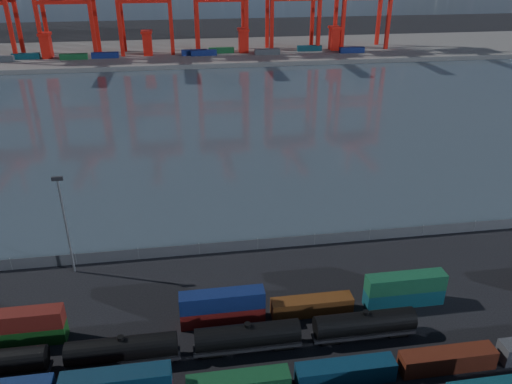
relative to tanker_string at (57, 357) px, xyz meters
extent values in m
plane|color=black|center=(28.26, -4.58, -2.14)|extent=(700.00, 700.00, 0.00)
plane|color=#33404A|center=(28.26, 100.42, -2.13)|extent=(700.00, 700.00, 0.00)
cube|color=#514F4C|center=(28.26, 205.42, -1.14)|extent=(700.00, 70.00, 2.00)
cube|color=#0B283A|center=(7.88, -6.79, 1.74)|extent=(11.93, 2.43, 2.58)
cube|color=#0C2A3F|center=(34.03, -6.79, -0.85)|extent=(11.93, 2.43, 2.58)
cube|color=#4E1D0F|center=(46.93, -6.79, -0.85)|extent=(11.93, 2.43, 2.58)
cube|color=#124615|center=(-5.76, 5.76, -0.89)|extent=(11.53, 2.34, 2.50)
cube|color=#5F1913|center=(-5.76, 5.76, 1.61)|extent=(11.53, 2.34, 2.50)
cube|color=maroon|center=(20.60, 5.76, -0.89)|extent=(11.53, 2.34, 2.50)
cube|color=#101F51|center=(20.60, 5.76, 1.61)|extent=(11.53, 2.34, 2.50)
cube|color=#5C3112|center=(33.19, 5.76, -0.89)|extent=(11.53, 2.34, 2.50)
cube|color=#0E404B|center=(46.81, 5.76, -0.89)|extent=(11.53, 2.34, 2.50)
cube|color=#165534|center=(46.81, 5.76, 1.61)|extent=(11.53, 2.34, 2.50)
cube|color=black|center=(-3.12, 0.00, -1.83)|extent=(2.57, 1.85, 0.62)
cylinder|color=black|center=(7.75, 0.00, 0.23)|extent=(13.36, 2.98, 2.98)
cylinder|color=black|center=(7.75, 0.00, 1.87)|extent=(0.82, 0.82, 0.51)
cube|color=black|center=(7.75, 0.00, -1.42)|extent=(13.88, 2.06, 0.41)
cube|color=black|center=(3.12, 0.00, -1.83)|extent=(2.57, 1.85, 0.62)
cube|color=black|center=(12.38, 0.00, -1.83)|extent=(2.57, 1.85, 0.62)
cylinder|color=black|center=(23.25, 0.00, 0.23)|extent=(13.36, 2.98, 2.98)
cylinder|color=black|center=(23.25, 0.00, 1.87)|extent=(0.82, 0.82, 0.51)
cube|color=black|center=(23.25, 0.00, -1.42)|extent=(13.88, 2.06, 0.41)
cube|color=black|center=(18.62, 0.00, -1.83)|extent=(2.57, 1.85, 0.62)
cube|color=black|center=(27.88, 0.00, -1.83)|extent=(2.57, 1.85, 0.62)
cylinder|color=black|center=(38.75, 0.00, 0.23)|extent=(13.36, 2.98, 2.98)
cylinder|color=black|center=(38.75, 0.00, 1.87)|extent=(0.82, 0.82, 0.51)
cube|color=black|center=(38.75, 0.00, -1.42)|extent=(13.88, 2.06, 0.41)
cube|color=black|center=(34.12, 0.00, -1.83)|extent=(2.57, 1.85, 0.62)
cube|color=black|center=(43.38, 0.00, -1.83)|extent=(2.57, 1.85, 0.62)
cube|color=#595B5E|center=(28.26, 23.42, -1.14)|extent=(160.00, 0.06, 2.00)
cylinder|color=slate|center=(-11.74, 23.42, -1.04)|extent=(0.12, 0.12, 2.20)
cylinder|color=slate|center=(-1.74, 23.42, -1.04)|extent=(0.12, 0.12, 2.20)
cylinder|color=slate|center=(8.26, 23.42, -1.04)|extent=(0.12, 0.12, 2.20)
cylinder|color=slate|center=(18.26, 23.42, -1.04)|extent=(0.12, 0.12, 2.20)
cylinder|color=slate|center=(28.26, 23.42, -1.04)|extent=(0.12, 0.12, 2.20)
cylinder|color=slate|center=(38.26, 23.42, -1.04)|extent=(0.12, 0.12, 2.20)
cylinder|color=slate|center=(48.26, 23.42, -1.04)|extent=(0.12, 0.12, 2.20)
cylinder|color=slate|center=(58.26, 23.42, -1.04)|extent=(0.12, 0.12, 2.20)
cylinder|color=slate|center=(68.26, 23.42, -1.04)|extent=(0.12, 0.12, 2.20)
cylinder|color=slate|center=(-1.74, 21.42, 5.86)|extent=(0.36, 0.36, 16.00)
cube|color=black|center=(-1.74, 21.42, 14.16)|extent=(1.60, 0.40, 0.60)
cube|color=red|center=(-55.26, 194.16, 21.34)|extent=(1.67, 1.67, 46.96)
cube|color=red|center=(-55.26, 206.68, 21.34)|extent=(1.67, 1.67, 46.96)
cube|color=red|center=(-43.22, 194.16, 21.34)|extent=(1.67, 1.67, 46.96)
cube|color=red|center=(-43.22, 206.68, 21.34)|extent=(1.67, 1.67, 46.96)
cube|color=red|center=(-20.26, 194.16, 21.34)|extent=(1.67, 1.67, 46.96)
cube|color=red|center=(-20.26, 206.68, 21.34)|extent=(1.67, 1.67, 46.96)
cube|color=red|center=(-31.74, 194.16, 23.69)|extent=(22.96, 1.46, 1.46)
cube|color=red|center=(-31.74, 206.68, 23.69)|extent=(22.96, 1.46, 1.46)
cube|color=red|center=(-8.22, 194.16, 21.34)|extent=(1.67, 1.67, 46.96)
cube|color=red|center=(-8.22, 206.68, 21.34)|extent=(1.67, 1.67, 46.96)
cube|color=red|center=(14.74, 194.16, 21.34)|extent=(1.67, 1.67, 46.96)
cube|color=red|center=(14.74, 206.68, 21.34)|extent=(1.67, 1.67, 46.96)
cube|color=red|center=(3.26, 194.16, 23.69)|extent=(22.96, 1.46, 1.46)
cube|color=red|center=(26.78, 194.16, 21.34)|extent=(1.67, 1.67, 46.96)
cube|color=red|center=(26.78, 206.68, 21.34)|extent=(1.67, 1.67, 46.96)
cube|color=red|center=(49.74, 194.16, 21.34)|extent=(1.67, 1.67, 46.96)
cube|color=red|center=(49.74, 206.68, 21.34)|extent=(1.67, 1.67, 46.96)
cube|color=red|center=(38.26, 194.16, 23.69)|extent=(22.96, 1.46, 1.46)
cube|color=red|center=(61.78, 194.16, 21.34)|extent=(1.67, 1.67, 46.96)
cube|color=red|center=(61.78, 206.68, 21.34)|extent=(1.67, 1.67, 46.96)
cube|color=red|center=(84.74, 194.16, 21.34)|extent=(1.67, 1.67, 46.96)
cube|color=red|center=(84.74, 206.68, 21.34)|extent=(1.67, 1.67, 46.96)
cube|color=red|center=(96.78, 194.16, 21.34)|extent=(1.67, 1.67, 46.96)
cube|color=red|center=(96.78, 206.68, 21.34)|extent=(1.67, 1.67, 46.96)
cube|color=red|center=(119.74, 194.16, 21.34)|extent=(1.67, 1.67, 46.96)
cube|color=red|center=(119.74, 206.68, 21.34)|extent=(1.67, 1.67, 46.96)
cube|color=navy|center=(28.92, 190.10, 1.16)|extent=(12.00, 2.44, 2.60)
cube|color=navy|center=(99.60, 186.35, 1.16)|extent=(12.00, 2.44, 2.60)
cube|color=navy|center=(24.62, 191.50, 1.16)|extent=(12.00, 2.44, 2.60)
cube|color=#0C3842|center=(-51.03, 193.90, 1.16)|extent=(12.00, 2.44, 2.60)
cube|color=#3F4244|center=(58.64, 188.12, 1.16)|extent=(12.00, 2.44, 2.60)
cube|color=#144C23|center=(-29.49, 189.62, 1.16)|extent=(12.00, 2.44, 2.60)
cube|color=navy|center=(-15.90, 190.95, 1.16)|extent=(12.00, 2.44, 2.60)
cube|color=#144C23|center=(37.60, 194.90, 1.16)|extent=(12.00, 2.44, 2.60)
cube|color=#0C3842|center=(80.67, 194.25, 1.16)|extent=(12.00, 2.44, 2.60)
cube|color=red|center=(-41.74, 195.42, 4.86)|extent=(4.00, 6.00, 10.00)
cube|color=red|center=(-41.74, 195.42, 10.36)|extent=(5.00, 7.00, 1.20)
cube|color=red|center=(3.26, 195.42, 4.86)|extent=(4.00, 6.00, 10.00)
cube|color=red|center=(3.26, 195.42, 10.36)|extent=(5.00, 7.00, 1.20)
cube|color=red|center=(48.26, 195.42, 4.86)|extent=(4.00, 6.00, 10.00)
cube|color=red|center=(48.26, 195.42, 10.36)|extent=(5.00, 7.00, 1.20)
cube|color=red|center=(93.26, 195.42, 4.86)|extent=(4.00, 6.00, 10.00)
cube|color=red|center=(93.26, 195.42, 10.36)|extent=(5.00, 7.00, 1.20)
camera|label=1|loc=(16.88, -48.46, 44.14)|focal=35.00mm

